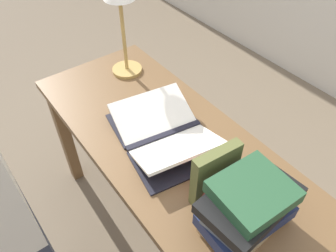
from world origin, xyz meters
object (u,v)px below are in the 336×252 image
object	(u,v)px
open_book	(164,133)
coffee_mug	(204,180)
book_stack_tall	(248,207)
reading_lamp	(120,2)
book_standing_upright	(215,174)

from	to	relation	value
open_book	coffee_mug	size ratio (longest dim) A/B	5.04
open_book	book_stack_tall	distance (m)	0.48
coffee_mug	reading_lamp	bearing A→B (deg)	167.97
reading_lamp	coffee_mug	world-z (taller)	reading_lamp
reading_lamp	open_book	bearing A→B (deg)	-14.54
book_stack_tall	reading_lamp	size ratio (longest dim) A/B	0.65
open_book	book_standing_upright	xyz separation A→B (m)	(0.32, -0.03, 0.09)
open_book	reading_lamp	size ratio (longest dim) A/B	1.07
reading_lamp	coffee_mug	xyz separation A→B (m)	(0.78, -0.17, -0.31)
book_stack_tall	reading_lamp	bearing A→B (deg)	170.75
reading_lamp	coffee_mug	size ratio (longest dim) A/B	4.71
open_book	reading_lamp	bearing A→B (deg)	175.02
book_stack_tall	coffee_mug	distance (m)	0.19
book_stack_tall	coffee_mug	xyz separation A→B (m)	(-0.18, -0.01, -0.05)
book_stack_tall	book_standing_upright	world-z (taller)	book_standing_upright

